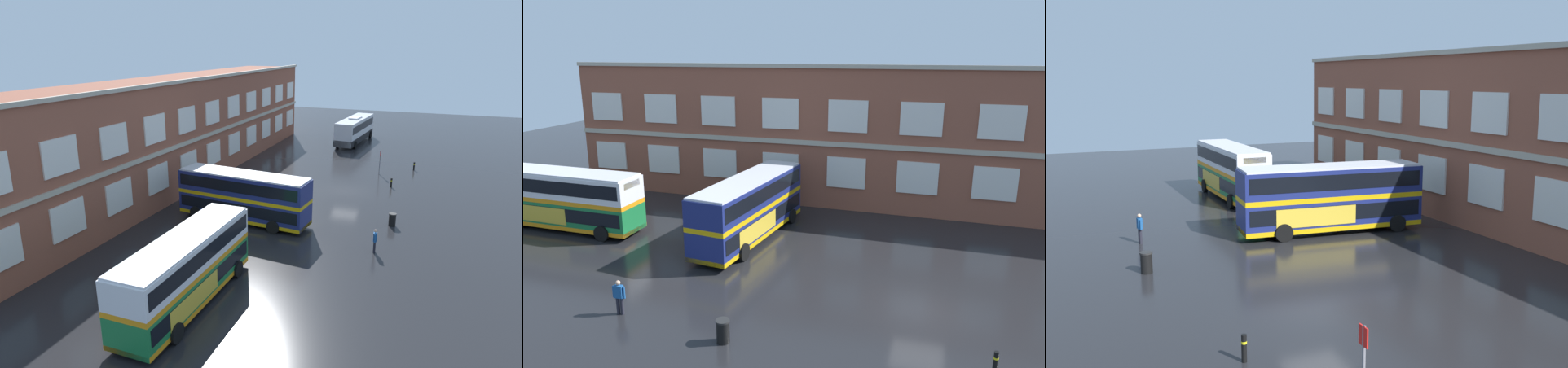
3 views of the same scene
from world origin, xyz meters
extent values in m
plane|color=black|center=(0.00, 2.00, 0.00)|extent=(120.00, 120.00, 0.00)
cube|color=brown|center=(-1.21, 18.00, 5.32)|extent=(57.26, 8.00, 10.63)
cube|color=#B2A893|center=(-1.21, 13.92, 5.10)|extent=(57.26, 0.16, 0.36)
cube|color=#B2A893|center=(-1.21, 13.95, 10.78)|extent=(57.26, 0.28, 0.30)
cube|color=silver|center=(-22.04, 13.94, 2.98)|extent=(2.91, 0.12, 2.34)
cube|color=silver|center=(-16.83, 13.94, 2.98)|extent=(2.91, 0.12, 2.34)
cube|color=silver|center=(-11.62, 13.94, 2.98)|extent=(2.91, 0.12, 2.34)
cube|color=silver|center=(-6.42, 13.94, 2.98)|extent=(2.91, 0.12, 2.34)
cube|color=silver|center=(-1.21, 13.94, 2.98)|extent=(2.91, 0.12, 2.34)
cube|color=silver|center=(3.99, 13.94, 2.98)|extent=(2.91, 0.12, 2.34)
cube|color=silver|center=(9.20, 13.94, 2.98)|extent=(2.91, 0.12, 2.34)
cube|color=silver|center=(14.40, 13.94, 2.98)|extent=(2.91, 0.12, 2.34)
cube|color=silver|center=(19.61, 13.94, 2.98)|extent=(2.91, 0.12, 2.34)
cube|color=silver|center=(24.81, 13.94, 2.98)|extent=(2.91, 0.12, 2.34)
cube|color=silver|center=(-22.04, 13.94, 7.23)|extent=(2.91, 0.12, 2.34)
cube|color=silver|center=(-16.83, 13.94, 7.23)|extent=(2.91, 0.12, 2.34)
cube|color=silver|center=(-11.62, 13.94, 7.23)|extent=(2.91, 0.12, 2.34)
cube|color=silver|center=(-6.42, 13.94, 7.23)|extent=(2.91, 0.12, 2.34)
cube|color=silver|center=(-1.21, 13.94, 7.23)|extent=(2.91, 0.12, 2.34)
cube|color=silver|center=(3.99, 13.94, 7.23)|extent=(2.91, 0.12, 2.34)
cube|color=silver|center=(9.20, 13.94, 7.23)|extent=(2.91, 0.12, 2.34)
cube|color=silver|center=(14.40, 13.94, 7.23)|extent=(2.91, 0.12, 2.34)
cube|color=silver|center=(19.61, 13.94, 7.23)|extent=(2.91, 0.12, 2.34)
cube|color=silver|center=(24.81, 13.94, 7.23)|extent=(2.91, 0.12, 2.34)
cube|color=#197038|center=(-23.84, 4.10, 1.23)|extent=(11.02, 2.63, 1.75)
cube|color=black|center=(-23.84, 4.10, 1.44)|extent=(10.58, 2.67, 0.90)
cube|color=orange|center=(-23.84, 4.10, 2.25)|extent=(11.02, 2.63, 0.30)
cube|color=silver|center=(-23.84, 4.10, 3.17)|extent=(11.02, 2.63, 1.55)
cube|color=black|center=(-23.84, 4.10, 3.25)|extent=(10.58, 2.67, 0.90)
cube|color=orange|center=(-23.84, 4.10, 0.49)|extent=(11.02, 2.65, 0.28)
cube|color=silver|center=(-23.84, 4.10, 4.01)|extent=(10.80, 2.52, 0.12)
cube|color=gold|center=(-25.17, 2.82, 1.31)|extent=(4.84, 0.06, 1.10)
cube|color=yellow|center=(-18.37, 4.06, 3.60)|extent=(0.07, 1.66, 0.40)
cylinder|color=black|center=(-20.00, 2.79, 0.52)|extent=(1.04, 0.33, 1.04)
cylinder|color=black|center=(-19.98, 5.34, 0.52)|extent=(1.04, 0.33, 1.04)
cylinder|color=black|center=(-27.15, 2.85, 0.52)|extent=(1.04, 0.33, 1.04)
cylinder|color=black|center=(-27.13, 5.39, 0.52)|extent=(1.04, 0.33, 1.04)
cube|color=navy|center=(-11.12, 6.22, 1.23)|extent=(3.65, 11.20, 1.75)
cube|color=black|center=(-11.12, 6.22, 1.44)|extent=(3.65, 10.77, 0.90)
cube|color=gold|center=(-11.12, 6.22, 2.25)|extent=(3.65, 11.20, 0.30)
cube|color=navy|center=(-11.12, 6.22, 3.17)|extent=(3.65, 11.20, 1.55)
cube|color=black|center=(-11.12, 6.22, 3.25)|extent=(3.65, 10.77, 0.90)
cube|color=gold|center=(-11.12, 6.22, 0.49)|extent=(3.67, 11.20, 0.28)
cube|color=silver|center=(-11.12, 6.22, 4.01)|extent=(3.53, 10.97, 0.12)
cube|color=gold|center=(-9.97, 4.78, 1.31)|extent=(0.52, 4.82, 1.10)
cube|color=yellow|center=(-10.57, 11.66, 3.60)|extent=(1.66, 0.23, 0.40)
cylinder|color=black|center=(-9.46, 9.92, 0.52)|extent=(0.42, 1.07, 1.04)
cylinder|color=black|center=(-12.00, 10.18, 0.52)|extent=(0.42, 1.07, 1.04)
cylinder|color=black|center=(-10.19, 2.81, 0.52)|extent=(0.42, 1.07, 1.04)
cylinder|color=black|center=(-12.73, 3.07, 0.52)|extent=(0.42, 1.07, 1.04)
cube|color=silver|center=(23.84, 3.55, 2.00)|extent=(12.18, 3.63, 3.20)
cube|color=black|center=(23.84, 3.55, 2.64)|extent=(11.47, 3.60, 1.00)
cube|color=black|center=(23.84, 3.55, 0.85)|extent=(12.18, 3.65, 0.90)
cube|color=silver|center=(23.84, 3.55, 3.70)|extent=(2.98, 1.53, 0.20)
cylinder|color=black|center=(28.26, 1.87, 0.52)|extent=(1.06, 0.41, 1.04)
cylinder|color=black|center=(28.49, 4.41, 0.52)|extent=(1.06, 0.41, 1.04)
cylinder|color=black|center=(19.66, 2.66, 0.52)|extent=(1.06, 0.41, 1.04)
cylinder|color=black|center=(19.89, 5.20, 0.52)|extent=(1.06, 0.41, 1.04)
cylinder|color=black|center=(-13.17, -4.66, 0.42)|extent=(0.17, 0.17, 0.85)
cylinder|color=black|center=(-13.37, -4.68, 0.42)|extent=(0.17, 0.17, 0.85)
cube|color=#194C8C|center=(-13.27, -4.67, 1.15)|extent=(0.42, 0.28, 0.60)
cylinder|color=#194C8C|center=(-13.01, -4.64, 1.12)|extent=(0.12, 0.12, 0.57)
cylinder|color=#194C8C|center=(-13.53, -4.69, 1.12)|extent=(0.12, 0.12, 0.57)
sphere|color=tan|center=(-13.27, -4.67, 1.59)|extent=(0.22, 0.22, 0.22)
cylinder|color=slate|center=(7.52, -2.25, 1.35)|extent=(0.10, 0.10, 2.70)
cube|color=red|center=(7.52, -2.27, 2.42)|extent=(0.44, 0.04, 0.56)
cylinder|color=black|center=(-7.75, -5.29, 0.47)|extent=(0.56, 0.56, 0.95)
cylinder|color=black|center=(-7.75, -5.29, 0.99)|extent=(0.60, 0.60, 0.08)
cylinder|color=black|center=(10.71, -5.77, 0.47)|extent=(0.18, 0.18, 0.95)
cylinder|color=yellow|center=(10.71, -5.77, 0.68)|extent=(0.19, 0.19, 0.08)
cylinder|color=black|center=(2.94, -4.06, 0.47)|extent=(0.18, 0.18, 0.95)
cylinder|color=yellow|center=(2.94, -4.06, 0.68)|extent=(0.19, 0.19, 0.08)
camera|label=1|loc=(-43.54, -8.00, 13.96)|focal=31.65mm
camera|label=2|loc=(0.43, -22.12, 11.88)|focal=34.34mm
camera|label=3|loc=(20.53, -9.91, 9.13)|focal=41.59mm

